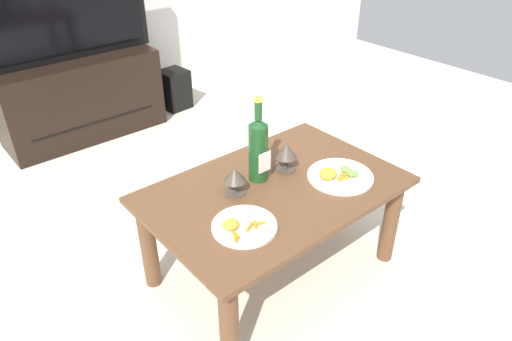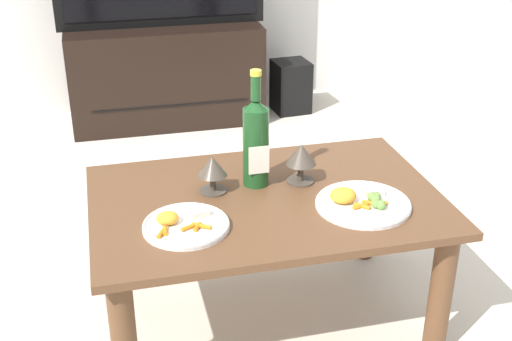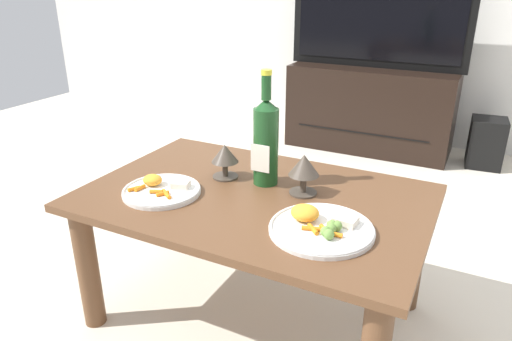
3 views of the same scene
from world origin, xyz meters
The scene contains 9 objects.
ground_plane centered at (0.00, 0.00, 0.00)m, with size 6.40×6.40×0.00m, color beige.
dining_table centered at (0.00, 0.00, 0.37)m, with size 1.06×0.70×0.46m.
tv_stand centered at (-0.09, 1.88, 0.27)m, with size 1.05×0.42×0.55m.
floor_speaker centered at (0.63, 1.86, 0.15)m, with size 0.20×0.20×0.30m, color black.
wine_bottle centered at (-0.01, 0.10, 0.61)m, with size 0.08×0.08×0.37m.
goblet_left centered at (-0.15, 0.07, 0.54)m, with size 0.09×0.09×0.12m.
goblet_right centered at (0.13, 0.07, 0.55)m, with size 0.10×0.10×0.13m.
dinner_plate_left centered at (-0.27, -0.12, 0.47)m, with size 0.24×0.24×0.05m.
dinner_plate_right centered at (0.26, -0.12, 0.47)m, with size 0.28×0.28×0.06m.
Camera 2 is at (-0.46, -1.74, 1.42)m, focal length 46.98 mm.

